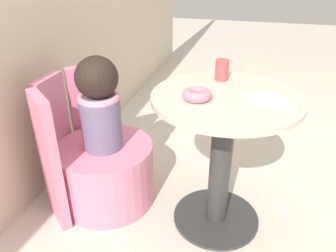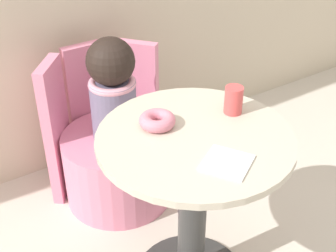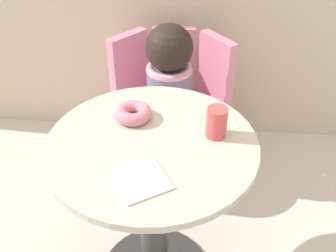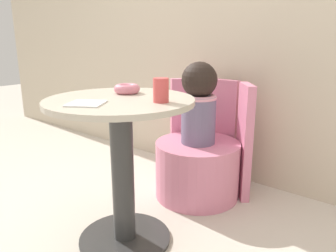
% 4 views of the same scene
% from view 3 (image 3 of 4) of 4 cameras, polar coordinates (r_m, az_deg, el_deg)
% --- Properties ---
extents(round_table, '(0.67, 0.67, 0.72)m').
position_cam_3_polar(round_table, '(1.40, -2.14, -10.09)').
color(round_table, '#333333').
rests_on(round_table, ground_plane).
extents(tub_chair, '(0.53, 0.53, 0.35)m').
position_cam_3_polar(tub_chair, '(2.06, 0.16, -3.05)').
color(tub_chair, pink).
rests_on(tub_chair, ground_plane).
extents(booth_backrest, '(0.62, 0.23, 0.72)m').
position_cam_3_polar(booth_backrest, '(2.13, 0.65, 4.48)').
color(booth_backrest, pink).
rests_on(booth_backrest, ground_plane).
extents(child_figure, '(0.21, 0.21, 0.49)m').
position_cam_3_polar(child_figure, '(1.81, 0.18, 7.45)').
color(child_figure, slate).
rests_on(child_figure, tub_chair).
extents(donut, '(0.13, 0.13, 0.04)m').
position_cam_3_polar(donut, '(1.32, -5.09, 1.89)').
color(donut, pink).
rests_on(donut, round_table).
extents(cup, '(0.07, 0.07, 0.10)m').
position_cam_3_polar(cup, '(1.24, 7.07, 0.53)').
color(cup, '#DB4C4C').
rests_on(cup, round_table).
extents(paper_napkin, '(0.19, 0.19, 0.01)m').
position_cam_3_polar(paper_napkin, '(1.10, -3.89, -7.87)').
color(paper_napkin, white).
rests_on(paper_napkin, round_table).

